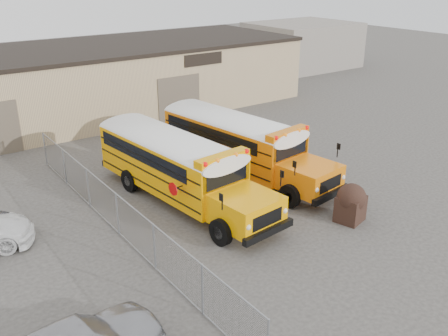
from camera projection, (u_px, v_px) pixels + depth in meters
ground at (283, 221)px, 20.71m from camera, size 120.00×120.00×0.00m
warehouse at (93, 80)px, 34.82m from camera, size 30.20×10.20×4.67m
chainlink_fence at (117, 214)px, 19.38m from camera, size 0.07×18.07×1.81m
distant_building_right at (302, 45)px, 50.85m from camera, size 10.00×8.00×4.40m
school_bus_left at (106, 130)px, 26.41m from camera, size 3.59×10.61×3.04m
school_bus_right at (164, 115)px, 29.06m from camera, size 3.88×10.55×3.01m
tarp_bundle at (351, 202)px, 20.45m from camera, size 1.32×1.24×1.64m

